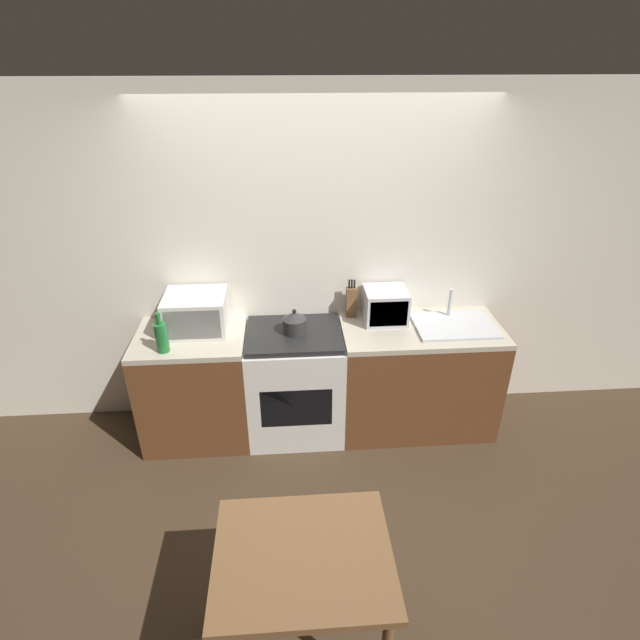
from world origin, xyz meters
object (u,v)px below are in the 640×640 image
(microwave, at_px, (196,313))
(bottle, at_px, (161,337))
(kettle, at_px, (295,322))
(stove_range, at_px, (295,382))
(dining_table, at_px, (303,569))
(toaster_oven, at_px, (385,305))

(microwave, distance_m, bottle, 0.35)
(kettle, height_order, bottle, bottle)
(stove_range, xyz_separation_m, kettle, (0.01, 0.00, 0.53))
(stove_range, relative_size, bottle, 3.04)
(stove_range, height_order, dining_table, stove_range)
(kettle, distance_m, microwave, 0.73)
(bottle, xyz_separation_m, dining_table, (0.90, -1.53, -0.39))
(kettle, bearing_deg, toaster_oven, 11.16)
(bottle, bearing_deg, dining_table, -59.49)
(bottle, height_order, toaster_oven, bottle)
(dining_table, bearing_deg, bottle, 120.51)
(stove_range, relative_size, dining_table, 1.10)
(bottle, relative_size, dining_table, 0.36)
(microwave, relative_size, dining_table, 0.54)
(toaster_oven, bearing_deg, microwave, -178.12)
(toaster_oven, height_order, dining_table, toaster_oven)
(stove_range, xyz_separation_m, bottle, (-0.91, -0.19, 0.57))
(microwave, bearing_deg, stove_range, -7.53)
(kettle, xyz_separation_m, dining_table, (-0.01, -1.73, -0.36))
(toaster_oven, xyz_separation_m, dining_table, (-0.71, -1.87, -0.41))
(toaster_oven, bearing_deg, stove_range, -168.74)
(kettle, relative_size, toaster_oven, 0.59)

